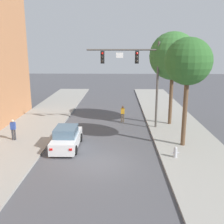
% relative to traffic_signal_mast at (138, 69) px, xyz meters
% --- Properties ---
extents(ground_plane, '(120.00, 120.00, 0.00)m').
position_rel_traffic_signal_mast_xyz_m(ground_plane, '(-2.87, -7.47, -5.32)').
color(ground_plane, '#4C4C51').
extents(sidewalk_right, '(5.00, 60.00, 0.15)m').
position_rel_traffic_signal_mast_xyz_m(sidewalk_right, '(3.63, -7.47, -5.25)').
color(sidewalk_right, '#99968E').
rests_on(sidewalk_right, ground).
extents(traffic_signal_mast, '(6.21, 0.38, 7.50)m').
position_rel_traffic_signal_mast_xyz_m(traffic_signal_mast, '(0.00, 0.00, 0.00)').
color(traffic_signal_mast, '#514C47').
rests_on(traffic_signal_mast, sidewalk_right).
extents(car_lead_white, '(1.86, 4.25, 1.60)m').
position_rel_traffic_signal_mast_xyz_m(car_lead_white, '(-5.39, -4.86, -4.60)').
color(car_lead_white, silver).
rests_on(car_lead_white, ground).
extents(pedestrian_sidewalk_left_walker, '(0.36, 0.22, 1.64)m').
position_rel_traffic_signal_mast_xyz_m(pedestrian_sidewalk_left_walker, '(-9.74, -3.72, -4.26)').
color(pedestrian_sidewalk_left_walker, '#333338').
rests_on(pedestrian_sidewalk_left_walker, sidewalk_left).
extents(pedestrian_crossing_road, '(0.36, 0.22, 1.64)m').
position_rel_traffic_signal_mast_xyz_m(pedestrian_crossing_road, '(-1.23, 2.04, -4.41)').
color(pedestrian_crossing_road, brown).
rests_on(pedestrian_crossing_road, ground).
extents(fire_hydrant, '(0.48, 0.24, 0.72)m').
position_rel_traffic_signal_mast_xyz_m(fire_hydrant, '(2.09, -6.75, -4.82)').
color(fire_hydrant, '#B2B2B7').
rests_on(fire_hydrant, sidewalk_right).
extents(street_tree_nearest, '(3.26, 3.26, 7.68)m').
position_rel_traffic_signal_mast_xyz_m(street_tree_nearest, '(3.10, -4.48, 0.82)').
color(street_tree_nearest, brown).
rests_on(street_tree_nearest, sidewalk_right).
extents(street_tree_second, '(4.25, 4.25, 8.38)m').
position_rel_traffic_signal_mast_xyz_m(street_tree_second, '(3.19, 1.11, 1.06)').
color(street_tree_second, brown).
rests_on(street_tree_second, sidewalk_right).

